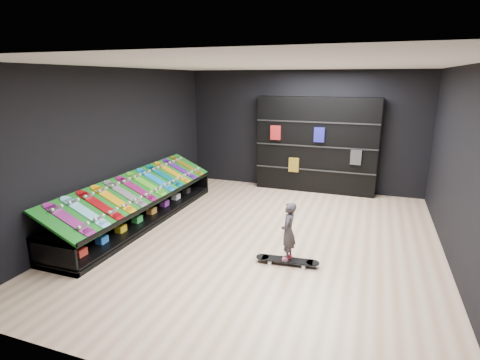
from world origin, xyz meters
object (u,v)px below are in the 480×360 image
(display_rack, at_px, (141,209))
(floor_skateboard, at_px, (287,262))
(child, at_px, (288,243))
(back_shelving, at_px, (316,145))

(display_rack, distance_m, floor_skateboard, 3.29)
(child, bearing_deg, floor_skateboard, 0.00)
(back_shelving, height_order, floor_skateboard, back_shelving)
(floor_skateboard, bearing_deg, child, 0.00)
(child, bearing_deg, display_rack, -104.40)
(floor_skateboard, bearing_deg, back_shelving, 88.05)
(display_rack, xyz_separation_m, back_shelving, (2.94, 3.32, 0.93))
(back_shelving, distance_m, child, 4.21)
(back_shelving, bearing_deg, floor_skateboard, -86.51)
(child, bearing_deg, back_shelving, -176.86)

